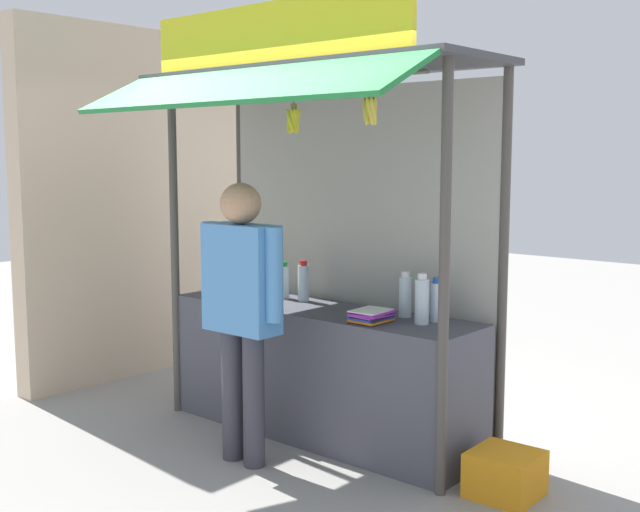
# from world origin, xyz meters

# --- Properties ---
(ground_plane) EXTENTS (20.00, 20.00, 0.00)m
(ground_plane) POSITION_xyz_m (0.00, 0.00, 0.00)
(ground_plane) COLOR gray
(stall_counter) EXTENTS (2.26, 0.58, 0.86)m
(stall_counter) POSITION_xyz_m (0.00, 0.00, 0.43)
(stall_counter) COLOR #4C4C56
(stall_counter) RESTS_ON ground
(stall_structure) EXTENTS (2.46, 1.39, 2.77)m
(stall_structure) POSITION_xyz_m (0.00, 0.07, 1.65)
(stall_structure) COLOR #4C4742
(stall_structure) RESTS_ON ground
(water_bottle_mid_right) EXTENTS (0.08, 0.08, 0.27)m
(water_bottle_mid_right) POSITION_xyz_m (0.80, 0.15, 0.99)
(water_bottle_mid_right) COLOR silver
(water_bottle_mid_right) RESTS_ON stall_counter
(water_bottle_center) EXTENTS (0.08, 0.08, 0.28)m
(water_bottle_center) POSITION_xyz_m (-0.27, 0.13, 0.99)
(water_bottle_center) COLOR silver
(water_bottle_center) RESTS_ON stall_counter
(water_bottle_front_left) EXTENTS (0.09, 0.09, 0.31)m
(water_bottle_front_left) POSITION_xyz_m (0.78, 0.03, 1.00)
(water_bottle_front_left) COLOR silver
(water_bottle_front_left) RESTS_ON stall_counter
(water_bottle_rear_center) EXTENTS (0.08, 0.08, 0.29)m
(water_bottle_rear_center) POSITION_xyz_m (0.58, 0.14, 1.00)
(water_bottle_rear_center) COLOR silver
(water_bottle_rear_center) RESTS_ON stall_counter
(water_bottle_far_left) EXTENTS (0.07, 0.07, 0.26)m
(water_bottle_far_left) POSITION_xyz_m (-0.44, 0.12, 0.98)
(water_bottle_far_left) COLOR silver
(water_bottle_far_left) RESTS_ON stall_counter
(magazine_stack_front_right) EXTENTS (0.27, 0.30, 0.06)m
(magazine_stack_front_right) POSITION_xyz_m (-0.52, -0.16, 0.89)
(magazine_stack_front_right) COLOR yellow
(magazine_stack_front_right) RESTS_ON stall_counter
(magazine_stack_mid_left) EXTENTS (0.22, 0.27, 0.08)m
(magazine_stack_mid_left) POSITION_xyz_m (0.52, -0.13, 0.90)
(magazine_stack_mid_left) COLOR black
(magazine_stack_mid_left) RESTS_ON stall_counter
(banana_bunch_rightmost) EXTENTS (0.10, 0.10, 0.26)m
(banana_bunch_rightmost) POSITION_xyz_m (0.70, -0.39, 2.11)
(banana_bunch_rightmost) COLOR #332D23
(banana_bunch_inner_right) EXTENTS (0.09, 0.10, 0.29)m
(banana_bunch_inner_right) POSITION_xyz_m (0.13, -0.39, 2.07)
(banana_bunch_inner_right) COLOR #332D23
(vendor_person) EXTENTS (0.65, 0.24, 1.71)m
(vendor_person) POSITION_xyz_m (-0.04, -0.68, 1.03)
(vendor_person) COLOR #383842
(vendor_person) RESTS_ON ground
(plastic_crate) EXTENTS (0.37, 0.37, 0.25)m
(plastic_crate) POSITION_xyz_m (1.41, -0.07, 0.12)
(plastic_crate) COLOR orange
(plastic_crate) RESTS_ON ground
(neighbour_wall) EXTENTS (0.20, 2.40, 2.91)m
(neighbour_wall) POSITION_xyz_m (-2.24, 0.30, 1.46)
(neighbour_wall) COLOR beige
(neighbour_wall) RESTS_ON ground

